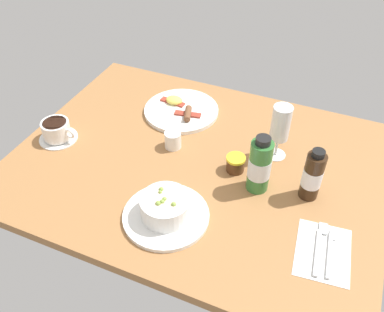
{
  "coord_description": "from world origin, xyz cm",
  "views": [
    {
      "loc": [
        35.0,
        -85.99,
        84.41
      ],
      "look_at": [
        -0.24,
        -3.65,
        4.92
      ],
      "focal_mm": 38.76,
      "sensor_mm": 36.0,
      "label": 1
    }
  ],
  "objects_px": {
    "creamer_jug": "(173,139)",
    "jam_jar": "(235,164)",
    "wine_glass": "(280,125)",
    "cutlery_setting": "(324,250)",
    "sauce_bottle_green": "(260,166)",
    "porridge_bowl": "(166,209)",
    "coffee_cup": "(57,131)",
    "sauce_bottle_brown": "(312,176)",
    "breakfast_plate": "(181,110)"
  },
  "relations": [
    {
      "from": "jam_jar",
      "to": "sauce_bottle_green",
      "type": "distance_m",
      "value": 0.11
    },
    {
      "from": "porridge_bowl",
      "to": "wine_glass",
      "type": "xyz_separation_m",
      "value": [
        0.2,
        0.36,
        0.08
      ]
    },
    {
      "from": "creamer_jug",
      "to": "breakfast_plate",
      "type": "xyz_separation_m",
      "value": [
        -0.05,
        0.18,
        -0.02
      ]
    },
    {
      "from": "wine_glass",
      "to": "jam_jar",
      "type": "relative_size",
      "value": 3.14
    },
    {
      "from": "coffee_cup",
      "to": "creamer_jug",
      "type": "height_order",
      "value": "coffee_cup"
    },
    {
      "from": "breakfast_plate",
      "to": "coffee_cup",
      "type": "bearing_deg",
      "value": -136.07
    },
    {
      "from": "sauce_bottle_brown",
      "to": "coffee_cup",
      "type": "bearing_deg",
      "value": -175.05
    },
    {
      "from": "breakfast_plate",
      "to": "sauce_bottle_brown",
      "type": "bearing_deg",
      "value": -24.59
    },
    {
      "from": "coffee_cup",
      "to": "jam_jar",
      "type": "xyz_separation_m",
      "value": [
        0.57,
        0.09,
        -0.01
      ]
    },
    {
      "from": "breakfast_plate",
      "to": "creamer_jug",
      "type": "bearing_deg",
      "value": -73.46
    },
    {
      "from": "cutlery_setting",
      "to": "breakfast_plate",
      "type": "height_order",
      "value": "breakfast_plate"
    },
    {
      "from": "cutlery_setting",
      "to": "jam_jar",
      "type": "relative_size",
      "value": 3.3
    },
    {
      "from": "porridge_bowl",
      "to": "wine_glass",
      "type": "distance_m",
      "value": 0.42
    },
    {
      "from": "porridge_bowl",
      "to": "cutlery_setting",
      "type": "xyz_separation_m",
      "value": [
        0.4,
        0.06,
        -0.03
      ]
    },
    {
      "from": "breakfast_plate",
      "to": "cutlery_setting",
      "type": "bearing_deg",
      "value": -35.03
    },
    {
      "from": "creamer_jug",
      "to": "sauce_bottle_brown",
      "type": "relative_size",
      "value": 0.37
    },
    {
      "from": "creamer_jug",
      "to": "breakfast_plate",
      "type": "bearing_deg",
      "value": 106.54
    },
    {
      "from": "wine_glass",
      "to": "sauce_bottle_green",
      "type": "relative_size",
      "value": 0.99
    },
    {
      "from": "breakfast_plate",
      "to": "wine_glass",
      "type": "bearing_deg",
      "value": -14.27
    },
    {
      "from": "cutlery_setting",
      "to": "sauce_bottle_green",
      "type": "bearing_deg",
      "value": 145.87
    },
    {
      "from": "jam_jar",
      "to": "sauce_bottle_brown",
      "type": "relative_size",
      "value": 0.35
    },
    {
      "from": "jam_jar",
      "to": "sauce_bottle_brown",
      "type": "height_order",
      "value": "sauce_bottle_brown"
    },
    {
      "from": "jam_jar",
      "to": "breakfast_plate",
      "type": "bearing_deg",
      "value": 142.58
    },
    {
      "from": "breakfast_plate",
      "to": "jam_jar",
      "type": "bearing_deg",
      "value": -37.42
    },
    {
      "from": "sauce_bottle_green",
      "to": "breakfast_plate",
      "type": "bearing_deg",
      "value": 144.42
    },
    {
      "from": "porridge_bowl",
      "to": "jam_jar",
      "type": "bearing_deg",
      "value": 66.07
    },
    {
      "from": "sauce_bottle_green",
      "to": "wine_glass",
      "type": "bearing_deg",
      "value": 84.95
    },
    {
      "from": "cutlery_setting",
      "to": "wine_glass",
      "type": "height_order",
      "value": "wine_glass"
    },
    {
      "from": "cutlery_setting",
      "to": "jam_jar",
      "type": "bearing_deg",
      "value": 147.29
    },
    {
      "from": "porridge_bowl",
      "to": "cutlery_setting",
      "type": "bearing_deg",
      "value": 8.05
    },
    {
      "from": "porridge_bowl",
      "to": "creamer_jug",
      "type": "xyz_separation_m",
      "value": [
        -0.11,
        0.27,
        -0.0
      ]
    },
    {
      "from": "porridge_bowl",
      "to": "sauce_bottle_brown",
      "type": "bearing_deg",
      "value": 34.76
    },
    {
      "from": "jam_jar",
      "to": "wine_glass",
      "type": "bearing_deg",
      "value": 50.57
    },
    {
      "from": "sauce_bottle_brown",
      "to": "cutlery_setting",
      "type": "bearing_deg",
      "value": -66.54
    },
    {
      "from": "jam_jar",
      "to": "porridge_bowl",
      "type": "bearing_deg",
      "value": -113.93
    },
    {
      "from": "wine_glass",
      "to": "sauce_bottle_brown",
      "type": "height_order",
      "value": "wine_glass"
    },
    {
      "from": "sauce_bottle_brown",
      "to": "breakfast_plate",
      "type": "distance_m",
      "value": 0.54
    },
    {
      "from": "jam_jar",
      "to": "coffee_cup",
      "type": "bearing_deg",
      "value": -171.43
    },
    {
      "from": "porridge_bowl",
      "to": "jam_jar",
      "type": "relative_size",
      "value": 4.03
    },
    {
      "from": "creamer_jug",
      "to": "sauce_bottle_brown",
      "type": "height_order",
      "value": "sauce_bottle_brown"
    },
    {
      "from": "coffee_cup",
      "to": "creamer_jug",
      "type": "bearing_deg",
      "value": 17.4
    },
    {
      "from": "jam_jar",
      "to": "creamer_jug",
      "type": "bearing_deg",
      "value": 173.23
    },
    {
      "from": "coffee_cup",
      "to": "sauce_bottle_brown",
      "type": "xyz_separation_m",
      "value": [
        0.79,
        0.07,
        0.04
      ]
    },
    {
      "from": "coffee_cup",
      "to": "jam_jar",
      "type": "relative_size",
      "value": 2.35
    },
    {
      "from": "creamer_jug",
      "to": "sauce_bottle_green",
      "type": "bearing_deg",
      "value": -13.18
    },
    {
      "from": "creamer_jug",
      "to": "jam_jar",
      "type": "xyz_separation_m",
      "value": [
        0.21,
        -0.03,
        -0.0
      ]
    },
    {
      "from": "sauce_bottle_brown",
      "to": "creamer_jug",
      "type": "bearing_deg",
      "value": 174.32
    },
    {
      "from": "creamer_jug",
      "to": "sauce_bottle_brown",
      "type": "distance_m",
      "value": 0.44
    },
    {
      "from": "jam_jar",
      "to": "breakfast_plate",
      "type": "distance_m",
      "value": 0.34
    },
    {
      "from": "coffee_cup",
      "to": "jam_jar",
      "type": "height_order",
      "value": "coffee_cup"
    }
  ]
}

